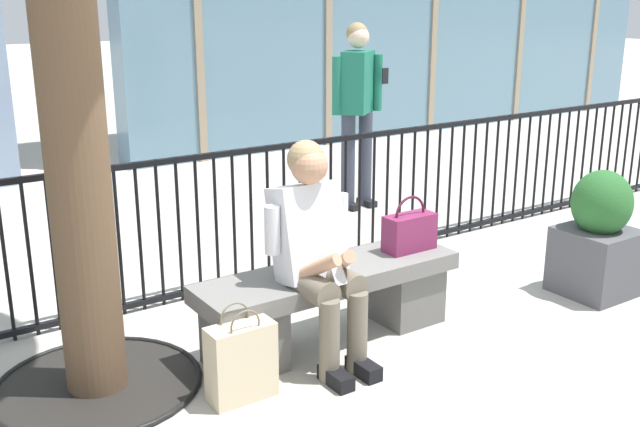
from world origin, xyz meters
name	(u,v)px	position (x,y,z in m)	size (l,w,h in m)	color
ground_plane	(330,340)	(0.00, 0.00, 0.00)	(60.00, 60.00, 0.00)	#B2ADA3
stone_bench	(330,297)	(0.00, 0.00, 0.27)	(1.60, 0.44, 0.45)	slate
seated_person_with_phone	(317,247)	(-0.18, -0.13, 0.65)	(0.52, 0.66, 1.21)	#6B6051
handbag_on_bench	(409,231)	(0.58, -0.01, 0.57)	(0.32, 0.15, 0.34)	#7A234C
shopping_bag	(241,361)	(-0.73, -0.28, 0.20)	(0.34, 0.16, 0.50)	beige
bystander_at_railing	(357,102)	(1.85, 2.21, 1.00)	(0.55, 0.41, 1.71)	#383D4C
plaza_railing	(243,218)	(0.00, 1.04, 0.49)	(9.69, 0.04, 0.97)	black
planter	(598,237)	(1.90, -0.40, 0.39)	(0.46, 0.46, 0.85)	#4C4C51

